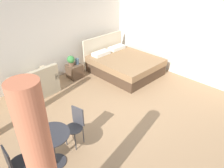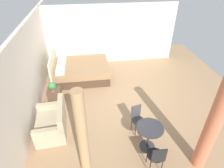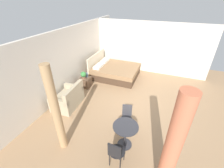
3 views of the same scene
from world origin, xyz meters
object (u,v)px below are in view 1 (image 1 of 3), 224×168
at_px(cafe_chair_near_couch, 76,123).
at_px(couch, 36,86).
at_px(balcony_table, 52,143).
at_px(nightstand, 75,71).
at_px(bed, 124,64).
at_px(potted_plant, 71,60).
at_px(vase, 77,61).
at_px(cafe_chair_near_window, 15,163).

bearing_deg(cafe_chair_near_couch, couch, 83.14).
distance_m(balcony_table, cafe_chair_near_couch, 0.68).
bearing_deg(couch, nightstand, 4.06).
distance_m(bed, balcony_table, 4.28).
xyz_separation_m(potted_plant, vase, (0.22, -0.03, -0.10)).
distance_m(bed, nightstand, 1.73).
bearing_deg(cafe_chair_near_couch, cafe_chair_near_window, -174.67).
distance_m(couch, cafe_chair_near_window, 3.03).
height_order(potted_plant, vase, potted_plant).
bearing_deg(vase, cafe_chair_near_couch, -126.98).
relative_size(bed, nightstand, 4.81).
distance_m(vase, cafe_chair_near_window, 4.15).
bearing_deg(cafe_chair_near_window, nightstand, 40.47).
height_order(bed, couch, bed).
distance_m(couch, balcony_table, 2.75).
height_order(nightstand, vase, vase).
bearing_deg(couch, bed, -15.23).
xyz_separation_m(nightstand, potted_plant, (-0.10, 0.01, 0.43)).
distance_m(nightstand, vase, 0.35).
relative_size(nightstand, cafe_chair_near_window, 0.53).
bearing_deg(cafe_chair_near_window, vase, 39.18).
distance_m(bed, cafe_chair_near_couch, 3.62).
distance_m(vase, cafe_chair_near_couch, 3.13).
distance_m(potted_plant, cafe_chair_near_window, 4.01).
relative_size(bed, couch, 1.81).
bearing_deg(nightstand, cafe_chair_near_window, -139.53).
height_order(vase, balcony_table, balcony_table).
distance_m(couch, potted_plant, 1.42).
distance_m(potted_plant, cafe_chair_near_couch, 3.03).
bearing_deg(nightstand, potted_plant, 175.91).
height_order(potted_plant, balcony_table, potted_plant).
relative_size(couch, nightstand, 2.66).
height_order(couch, balcony_table, couch).
relative_size(nightstand, potted_plant, 1.35).
bearing_deg(cafe_chair_near_window, bed, 20.79).
bearing_deg(balcony_table, nightstand, 47.86).
relative_size(couch, vase, 6.59).
xyz_separation_m(bed, vase, (-1.36, 0.89, 0.26)).
bearing_deg(cafe_chair_near_window, balcony_table, -2.53).
bearing_deg(potted_plant, cafe_chair_near_couch, -123.33).
relative_size(balcony_table, cafe_chair_near_window, 0.84).
relative_size(potted_plant, cafe_chair_near_couch, 0.40).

